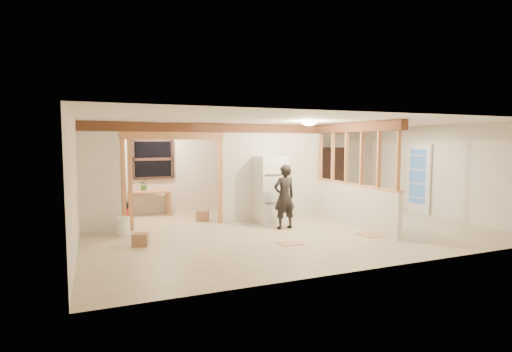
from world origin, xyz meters
name	(u,v)px	position (x,y,z in m)	size (l,w,h in m)	color
floor	(286,228)	(0.00, 0.00, -0.01)	(9.00, 6.50, 0.01)	beige
ceiling	(287,122)	(0.00, 0.00, 2.50)	(9.00, 6.50, 0.01)	white
wall_back	(239,167)	(0.00, 3.25, 1.25)	(9.00, 0.01, 2.50)	silver
wall_front	(378,192)	(0.00, -3.25, 1.25)	(9.00, 0.01, 2.50)	silver
wall_left	(76,183)	(-4.50, 0.00, 1.25)	(0.01, 6.50, 2.50)	silver
wall_right	(432,170)	(4.50, 0.00, 1.25)	(0.01, 6.50, 2.50)	silver
partition_left_stub	(100,177)	(-4.05, 1.20, 1.25)	(0.90, 0.12, 2.50)	silver
partition_center	(273,172)	(0.20, 1.20, 1.25)	(2.80, 0.12, 2.50)	silver
doorway_frame	(174,181)	(-2.40, 1.20, 1.10)	(2.46, 0.14, 2.20)	tan
header_beam_back	(229,128)	(-1.00, 1.20, 2.38)	(7.00, 0.18, 0.22)	brown
header_beam_right	(355,127)	(1.60, -0.40, 2.38)	(0.18, 3.30, 0.22)	brown
pony_wall	(353,206)	(1.60, -0.40, 0.50)	(0.12, 3.20, 1.00)	silver
stud_partition	(354,158)	(1.60, -0.40, 1.66)	(0.14, 3.20, 1.32)	tan
window_back	(153,159)	(-2.60, 3.17, 1.55)	(1.12, 0.10, 1.10)	black
french_door	(418,178)	(4.42, 0.40, 1.00)	(0.12, 0.86, 2.00)	white
ceiling_dome_main	(309,122)	(0.30, -0.50, 2.48)	(0.36, 0.36, 0.16)	#FFEABF
ceiling_dome_util	(161,125)	(-2.50, 2.30, 2.48)	(0.32, 0.32, 0.14)	#FFEABF
hanging_bulb	(186,136)	(-2.00, 1.60, 2.18)	(0.07, 0.07, 0.07)	#FFD88C
refrigerator	(270,189)	(-0.04, 0.80, 0.84)	(0.69, 0.67, 1.68)	white
woman	(284,197)	(-0.06, -0.02, 0.76)	(0.55, 0.36, 1.51)	black
work_table	(150,203)	(-2.75, 2.92, 0.35)	(1.11, 0.56, 0.70)	tan
potted_plant	(144,185)	(-2.89, 3.00, 0.85)	(0.28, 0.24, 0.31)	#377130
shop_vac	(121,213)	(-3.58, 1.96, 0.28)	(0.43, 0.43, 0.56)	#AC1015
bookshelf	(331,175)	(3.18, 3.03, 0.92)	(0.92, 0.31, 1.85)	black
bucket	(123,226)	(-3.62, 0.79, 0.19)	(0.31, 0.31, 0.39)	white
box_util_a	(203,216)	(-1.60, 1.62, 0.13)	(0.31, 0.27, 0.27)	#AB7552
box_util_b	(110,218)	(-3.83, 2.09, 0.16)	(0.34, 0.34, 0.31)	#AB7552
box_front	(141,240)	(-3.36, -0.34, 0.12)	(0.30, 0.24, 0.24)	#AB7552
floor_panel_near	(371,235)	(1.42, -1.34, 0.01)	(0.50, 0.50, 0.02)	tan
floor_panel_far	(290,243)	(-0.57, -1.32, 0.01)	(0.46, 0.37, 0.01)	tan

